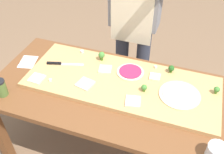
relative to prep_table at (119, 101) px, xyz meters
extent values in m
plane|color=brown|center=(0.00, 0.00, -0.66)|extent=(8.00, 8.00, 0.00)
cube|color=brown|center=(-0.86, -0.35, -0.30)|extent=(0.07, 0.07, 0.71)
cube|color=brown|center=(-0.86, 0.35, -0.30)|extent=(0.07, 0.07, 0.71)
cube|color=brown|center=(0.00, 0.00, 0.07)|extent=(1.83, 0.82, 0.04)
cube|color=tan|center=(-0.01, 0.08, 0.10)|extent=(1.36, 0.54, 0.03)
cube|color=#B7BABF|center=(-0.42, 0.14, 0.12)|extent=(0.17, 0.07, 0.00)
cube|color=black|center=(-0.56, 0.10, 0.13)|extent=(0.11, 0.05, 0.02)
cylinder|color=beige|center=(0.02, 0.19, 0.12)|extent=(0.20, 0.20, 0.01)
cylinder|color=#9E234C|center=(0.02, 0.19, 0.13)|extent=(0.16, 0.16, 0.01)
cylinder|color=beige|center=(0.40, 0.07, 0.12)|extent=(0.27, 0.27, 0.01)
cylinder|color=silver|center=(0.40, 0.07, 0.13)|extent=(0.22, 0.22, 0.01)
cube|color=beige|center=(-0.24, -0.04, 0.12)|extent=(0.13, 0.13, 0.01)
cube|color=beige|center=(-0.16, 0.16, 0.12)|extent=(0.11, 0.11, 0.01)
cube|color=beige|center=(0.12, -0.09, 0.12)|extent=(0.12, 0.12, 0.01)
cube|color=beige|center=(0.20, 0.20, 0.12)|extent=(0.08, 0.08, 0.01)
cube|color=beige|center=(-0.59, -0.10, 0.12)|extent=(0.10, 0.10, 0.01)
cylinder|color=#2C5915|center=(0.30, 0.29, 0.13)|extent=(0.02, 0.02, 0.02)
sphere|color=#23561E|center=(0.30, 0.29, 0.15)|extent=(0.04, 0.04, 0.04)
cylinder|color=#487A23|center=(0.16, 0.03, 0.13)|extent=(0.02, 0.02, 0.02)
sphere|color=#427F33|center=(0.16, 0.03, 0.15)|extent=(0.04, 0.04, 0.04)
cylinder|color=#487A23|center=(0.62, 0.17, 0.13)|extent=(0.02, 0.02, 0.02)
sphere|color=#427F33|center=(0.62, 0.17, 0.15)|extent=(0.04, 0.04, 0.04)
cylinder|color=#487A23|center=(-0.23, 0.26, 0.13)|extent=(0.02, 0.02, 0.03)
sphere|color=#427F33|center=(-0.23, 0.26, 0.17)|extent=(0.05, 0.05, 0.05)
cube|color=silver|center=(0.18, 0.30, 0.13)|extent=(0.02, 0.02, 0.02)
cube|color=white|center=(-0.49, -0.08, 0.13)|extent=(0.02, 0.02, 0.02)
cube|color=silver|center=(-0.42, 0.30, 0.13)|extent=(0.03, 0.03, 0.02)
cylinder|color=white|center=(0.64, -0.32, 0.14)|extent=(0.11, 0.11, 0.09)
cylinder|color=white|center=(0.64, -0.32, 0.12)|extent=(0.09, 0.09, 0.05)
cylinder|color=#517033|center=(-0.74, -0.29, 0.14)|extent=(0.07, 0.07, 0.11)
cube|color=white|center=(-0.79, 0.08, 0.09)|extent=(0.15, 0.18, 0.00)
cylinder|color=#333847|center=(-0.19, 0.67, -0.21)|extent=(0.12, 0.12, 0.90)
cylinder|color=#333847|center=(0.01, 0.67, -0.21)|extent=(0.12, 0.12, 0.90)
cube|color=beige|center=(-0.09, 0.56, 0.44)|extent=(0.34, 0.01, 0.60)
camera|label=1|loc=(0.37, -1.22, 1.33)|focal=41.16mm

